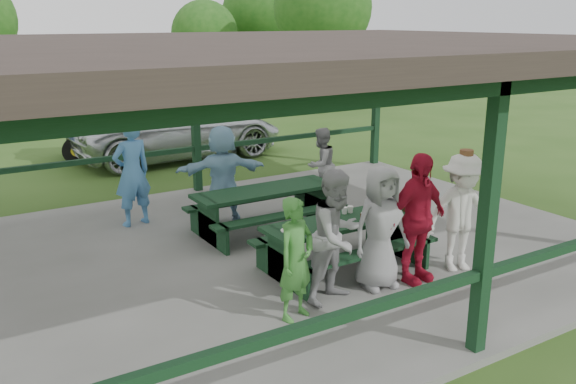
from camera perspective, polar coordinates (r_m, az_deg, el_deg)
ground at (r=9.93m, az=0.46°, el=-5.44°), size 90.00×90.00×0.00m
concrete_slab at (r=9.91m, az=0.46°, el=-5.18°), size 10.00×8.00×0.10m
pavilion_structure at (r=9.25m, az=0.51°, el=13.14°), size 10.60×8.60×3.24m
picnic_table_near at (r=8.85m, az=5.16°, el=-4.29°), size 2.40×1.39×0.75m
picnic_table_far at (r=10.36m, az=-2.14°, el=-1.18°), size 2.48×1.39×0.75m
table_setting at (r=8.84m, az=5.87°, el=-2.19°), size 2.37×0.45×0.10m
contestant_green at (r=7.30m, az=0.76°, el=-6.29°), size 0.64×0.51×1.52m
contestant_grey_left at (r=7.74m, az=4.60°, el=-4.15°), size 0.99×0.86×1.74m
contestant_grey_mid at (r=8.20m, az=8.63°, el=-3.32°), size 0.87×0.61×1.68m
contestant_red at (r=8.43m, az=11.98°, el=-2.46°), size 1.10×0.55×1.82m
contestant_white_fedora at (r=8.99m, az=15.94°, el=-1.87°), size 1.25×0.95×1.78m
spectator_lblue at (r=10.87m, az=-6.15°, el=1.75°), size 1.69×0.88×1.74m
spectator_blue at (r=10.90m, az=-14.39°, el=1.77°), size 0.76×0.57×1.89m
spectator_grey at (r=12.05m, az=3.09°, el=2.57°), size 0.85×0.75×1.47m
pickup_truck at (r=16.67m, az=-10.19°, el=5.90°), size 5.63×2.65×1.56m
farm_trailer at (r=17.14m, az=-16.36°, el=5.21°), size 3.55×2.15×1.24m
tree_mid at (r=26.72m, az=-7.81°, el=14.41°), size 2.80×2.80×4.38m
tree_right at (r=24.44m, az=3.27°, el=16.85°), size 3.78×3.78×5.91m
tree_far_right at (r=29.53m, az=-2.55°, el=16.34°), size 3.61×3.61×5.64m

